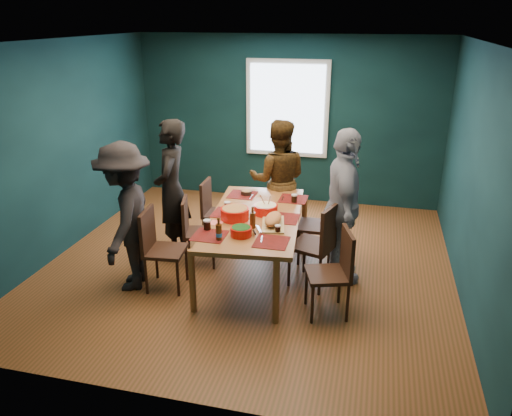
{
  "coord_description": "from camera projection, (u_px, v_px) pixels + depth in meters",
  "views": [
    {
      "loc": [
        1.44,
        -5.51,
        2.97
      ],
      "look_at": [
        0.16,
        -0.29,
        0.88
      ],
      "focal_mm": 35.0,
      "sensor_mm": 36.0,
      "label": 1
    }
  ],
  "objects": [
    {
      "name": "room",
      "position": [
        254.0,
        154.0,
        6.13
      ],
      "size": [
        5.01,
        5.01,
        2.71
      ],
      "color": "brown",
      "rests_on": "ground"
    },
    {
      "name": "cola_glass_c",
      "position": [
        294.0,
        198.0,
        6.22
      ],
      "size": [
        0.08,
        0.08,
        0.1
      ],
      "color": "black",
      "rests_on": "dining_table"
    },
    {
      "name": "beer_bottle_b",
      "position": [
        253.0,
        220.0,
        5.47
      ],
      "size": [
        0.06,
        0.06,
        0.25
      ],
      "color": "#49240D",
      "rests_on": "dining_table"
    },
    {
      "name": "cola_glass_a",
      "position": [
        207.0,
        224.0,
        5.43
      ],
      "size": [
        0.08,
        0.08,
        0.12
      ],
      "color": "black",
      "rests_on": "dining_table"
    },
    {
      "name": "bowl_dumpling",
      "position": [
        266.0,
        209.0,
        5.86
      ],
      "size": [
        0.28,
        0.28,
        0.26
      ],
      "color": "red",
      "rests_on": "dining_table"
    },
    {
      "name": "person_near_left",
      "position": [
        126.0,
        217.0,
        5.57
      ],
      "size": [
        0.86,
        1.22,
        1.71
      ],
      "primitive_type": "imported",
      "rotation": [
        0.0,
        0.0,
        4.93
      ],
      "color": "black",
      "rests_on": "floor"
    },
    {
      "name": "napkin_b",
      "position": [
        216.0,
        223.0,
        5.62
      ],
      "size": [
        0.14,
        0.14,
        0.0
      ],
      "primitive_type": "cube",
      "rotation": [
        0.0,
        0.0,
        -0.03
      ],
      "color": "#FE6F6B",
      "rests_on": "dining_table"
    },
    {
      "name": "chair_left_far",
      "position": [
        213.0,
        207.0,
        6.78
      ],
      "size": [
        0.41,
        0.41,
        0.89
      ],
      "rotation": [
        0.0,
        0.0,
        0.02
      ],
      "color": "black",
      "rests_on": "floor"
    },
    {
      "name": "cola_glass_d",
      "position": [
        227.0,
        206.0,
        5.97
      ],
      "size": [
        0.08,
        0.08,
        0.11
      ],
      "color": "black",
      "rests_on": "dining_table"
    },
    {
      "name": "chair_right_near",
      "position": [
        337.0,
        266.0,
        5.13
      ],
      "size": [
        0.54,
        0.54,
        0.94
      ],
      "rotation": [
        0.0,
        0.0,
        0.32
      ],
      "color": "black",
      "rests_on": "floor"
    },
    {
      "name": "cola_glass_b",
      "position": [
        278.0,
        229.0,
        5.35
      ],
      "size": [
        0.07,
        0.07,
        0.09
      ],
      "color": "black",
      "rests_on": "dining_table"
    },
    {
      "name": "person_back",
      "position": [
        278.0,
        180.0,
        6.87
      ],
      "size": [
        0.91,
        0.76,
        1.68
      ],
      "primitive_type": "imported",
      "rotation": [
        0.0,
        0.0,
        3.3
      ],
      "color": "black",
      "rests_on": "floor"
    },
    {
      "name": "cutting_board",
      "position": [
        273.0,
        220.0,
        5.54
      ],
      "size": [
        0.34,
        0.62,
        0.13
      ],
      "rotation": [
        0.0,
        0.0,
        0.2
      ],
      "color": "tan",
      "rests_on": "dining_table"
    },
    {
      "name": "napkin_c",
      "position": [
        268.0,
        244.0,
        5.1
      ],
      "size": [
        0.14,
        0.14,
        0.0
      ],
      "primitive_type": "cube",
      "rotation": [
        0.0,
        0.0,
        -0.07
      ],
      "color": "#FE6F6B",
      "rests_on": "dining_table"
    },
    {
      "name": "napkin_a",
      "position": [
        286.0,
        216.0,
        5.81
      ],
      "size": [
        0.2,
        0.2,
        0.0
      ],
      "primitive_type": "cube",
      "rotation": [
        0.0,
        0.0,
        0.57
      ],
      "color": "#FE6F6B",
      "rests_on": "dining_table"
    },
    {
      "name": "bowl_herbs",
      "position": [
        241.0,
        231.0,
        5.29
      ],
      "size": [
        0.23,
        0.23,
        0.1
      ],
      "color": "red",
      "rests_on": "dining_table"
    },
    {
      "name": "chair_left_near",
      "position": [
        157.0,
        243.0,
        5.65
      ],
      "size": [
        0.47,
        0.47,
        0.95
      ],
      "rotation": [
        0.0,
        0.0,
        0.11
      ],
      "color": "black",
      "rests_on": "floor"
    },
    {
      "name": "person_right",
      "position": [
        343.0,
        207.0,
        5.71
      ],
      "size": [
        0.65,
        1.14,
        1.83
      ],
      "primitive_type": "imported",
      "rotation": [
        0.0,
        0.0,
        1.77
      ],
      "color": "white",
      "rests_on": "floor"
    },
    {
      "name": "bowl_salad",
      "position": [
        235.0,
        213.0,
        5.71
      ],
      "size": [
        0.33,
        0.33,
        0.14
      ],
      "color": "red",
      "rests_on": "dining_table"
    },
    {
      "name": "chair_right_mid",
      "position": [
        321.0,
        240.0,
        5.65
      ],
      "size": [
        0.58,
        0.58,
        1.01
      ],
      "rotation": [
        0.0,
        0.0,
        -0.32
      ],
      "color": "black",
      "rests_on": "floor"
    },
    {
      "name": "chair_right_far",
      "position": [
        324.0,
        220.0,
        6.25
      ],
      "size": [
        0.45,
        0.45,
        0.98
      ],
      "rotation": [
        0.0,
        0.0,
        0.02
      ],
      "color": "black",
      "rests_on": "floor"
    },
    {
      "name": "chair_left_mid",
      "position": [
        193.0,
        227.0,
        6.21
      ],
      "size": [
        0.48,
        0.48,
        0.87
      ],
      "rotation": [
        0.0,
        0.0,
        0.26
      ],
      "color": "black",
      "rests_on": "floor"
    },
    {
      "name": "beer_bottle_a",
      "position": [
        219.0,
        232.0,
        5.17
      ],
      "size": [
        0.07,
        0.07,
        0.25
      ],
      "color": "#49240D",
      "rests_on": "dining_table"
    },
    {
      "name": "person_far_left",
      "position": [
        172.0,
        190.0,
        6.3
      ],
      "size": [
        0.53,
        0.72,
        1.8
      ],
      "primitive_type": "imported",
      "rotation": [
        0.0,
        0.0,
        4.88
      ],
      "color": "black",
      "rests_on": "floor"
    },
    {
      "name": "small_bowl",
      "position": [
        246.0,
        193.0,
        6.49
      ],
      "size": [
        0.14,
        0.14,
        0.06
      ],
      "color": "black",
      "rests_on": "dining_table"
    },
    {
      "name": "dining_table",
      "position": [
        255.0,
        222.0,
        5.85
      ],
      "size": [
        1.22,
        2.13,
        0.78
      ],
      "rotation": [
        0.0,
        0.0,
        0.1
      ],
      "color": "brown",
      "rests_on": "floor"
    }
  ]
}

